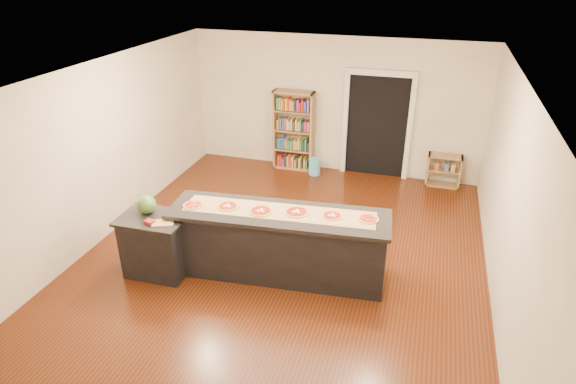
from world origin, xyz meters
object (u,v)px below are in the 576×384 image
(kitchen_island, at_px, (279,243))
(low_shelf, at_px, (444,170))
(waste_bin, at_px, (315,166))
(bookshelf, at_px, (294,131))
(watermelon, at_px, (147,205))
(side_counter, at_px, (156,245))

(kitchen_island, height_order, low_shelf, kitchen_island)
(waste_bin, bearing_deg, low_shelf, 4.74)
(bookshelf, bearing_deg, watermelon, -102.77)
(kitchen_island, distance_m, bookshelf, 3.89)
(waste_bin, bearing_deg, watermelon, -110.33)
(side_counter, bearing_deg, waste_bin, 70.22)
(side_counter, bearing_deg, watermelon, 144.62)
(bookshelf, bearing_deg, kitchen_island, -76.91)
(waste_bin, bearing_deg, side_counter, -108.38)
(kitchen_island, xyz_separation_m, side_counter, (-1.70, -0.47, -0.04))
(kitchen_island, distance_m, low_shelf, 4.40)
(kitchen_island, height_order, bookshelf, bookshelf)
(bookshelf, height_order, watermelon, bookshelf)
(waste_bin, distance_m, watermelon, 4.31)
(kitchen_island, distance_m, side_counter, 1.76)
(bookshelf, distance_m, low_shelf, 3.16)
(side_counter, bearing_deg, kitchen_island, 14.22)
(side_counter, bearing_deg, bookshelf, 77.67)
(kitchen_island, xyz_separation_m, low_shelf, (2.24, 3.78, -0.18))
(bookshelf, bearing_deg, waste_bin, -21.42)
(kitchen_island, relative_size, watermelon, 11.50)
(kitchen_island, bearing_deg, low_shelf, 54.10)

